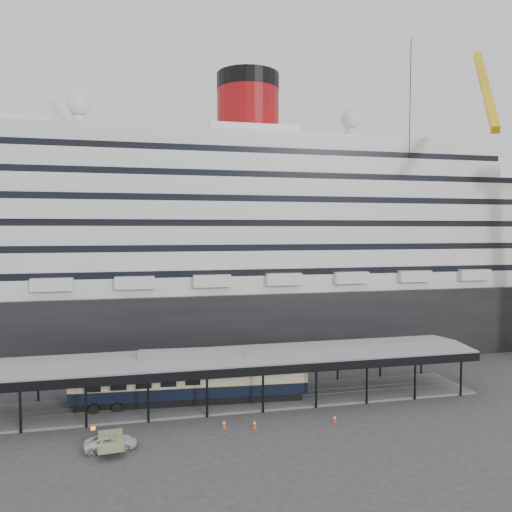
% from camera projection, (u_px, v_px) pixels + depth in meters
% --- Properties ---
extents(ground, '(200.00, 200.00, 0.00)m').
position_uv_depth(ground, '(237.00, 418.00, 49.81)').
color(ground, '#313134').
rests_on(ground, ground).
extents(cruise_ship, '(130.00, 30.00, 43.90)m').
position_uv_depth(cruise_ship, '(200.00, 233.00, 79.99)').
color(cruise_ship, black).
rests_on(cruise_ship, ground).
extents(platform_canopy, '(56.00, 9.18, 5.30)m').
position_uv_depth(platform_canopy, '(228.00, 380.00, 54.55)').
color(platform_canopy, slate).
rests_on(platform_canopy, ground).
extents(port_truck, '(4.54, 2.36, 1.22)m').
position_uv_depth(port_truck, '(111.00, 443.00, 42.63)').
color(port_truck, silver).
rests_on(port_truck, ground).
extents(pullman_carriage, '(25.14, 5.02, 24.52)m').
position_uv_depth(pullman_carriage, '(191.00, 377.00, 53.60)').
color(pullman_carriage, black).
rests_on(pullman_carriage, ground).
extents(traffic_cone_left, '(0.55, 0.55, 0.82)m').
position_uv_depth(traffic_cone_left, '(224.00, 424.00, 47.27)').
color(traffic_cone_left, '#E04A0C').
rests_on(traffic_cone_left, ground).
extents(traffic_cone_mid, '(0.44, 0.44, 0.82)m').
position_uv_depth(traffic_cone_mid, '(254.00, 424.00, 47.23)').
color(traffic_cone_mid, '#EA470D').
rests_on(traffic_cone_mid, ground).
extents(traffic_cone_right, '(0.54, 0.54, 0.82)m').
position_uv_depth(traffic_cone_right, '(335.00, 419.00, 48.56)').
color(traffic_cone_right, red).
rests_on(traffic_cone_right, ground).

